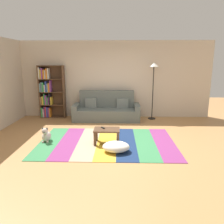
{
  "coord_description": "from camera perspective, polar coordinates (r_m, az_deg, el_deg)",
  "views": [
    {
      "loc": [
        0.12,
        -5.37,
        2.0
      ],
      "look_at": [
        -0.05,
        0.41,
        0.65
      ],
      "focal_mm": 35.11,
      "sensor_mm": 36.0,
      "label": 1
    }
  ],
  "objects": [
    {
      "name": "ground_plane",
      "position": [
        5.73,
        0.36,
        -7.29
      ],
      "size": [
        14.0,
        14.0,
        0.0
      ],
      "primitive_type": "plane",
      "color": "#B27F4C"
    },
    {
      "name": "back_wall",
      "position": [
        7.95,
        0.81,
        8.43
      ],
      "size": [
        6.8,
        0.1,
        2.7
      ],
      "primitive_type": "cube",
      "color": "beige",
      "rests_on": "ground_plane"
    },
    {
      "name": "rug",
      "position": [
        5.56,
        -1.36,
        -7.89
      ],
      "size": [
        3.37,
        2.25,
        0.01
      ],
      "color": "#387F4C",
      "rests_on": "ground_plane"
    },
    {
      "name": "couch",
      "position": [
        7.59,
        -1.44,
        0.46
      ],
      "size": [
        2.26,
        0.8,
        1.0
      ],
      "color": "#59605B",
      "rests_on": "ground_plane"
    },
    {
      "name": "bookshelf",
      "position": [
        8.14,
        -16.06,
        4.88
      ],
      "size": [
        0.9,
        0.28,
        1.86
      ],
      "color": "brown",
      "rests_on": "ground_plane"
    },
    {
      "name": "coffee_table",
      "position": [
        5.4,
        -1.37,
        -5.23
      ],
      "size": [
        0.63,
        0.43,
        0.37
      ],
      "color": "#513826",
      "rests_on": "rug"
    },
    {
      "name": "pouf",
      "position": [
        4.97,
        1.06,
        -9.03
      ],
      "size": [
        0.61,
        0.47,
        0.23
      ],
      "primitive_type": "ellipsoid",
      "color": "white",
      "rests_on": "rug"
    },
    {
      "name": "dog",
      "position": [
        5.81,
        -16.75,
        -5.9
      ],
      "size": [
        0.22,
        0.35,
        0.4
      ],
      "color": "beige",
      "rests_on": "ground_plane"
    },
    {
      "name": "standing_lamp",
      "position": [
        7.66,
        10.8,
        10.15
      ],
      "size": [
        0.32,
        0.32,
        1.96
      ],
      "color": "black",
      "rests_on": "ground_plane"
    },
    {
      "name": "tv_remote",
      "position": [
        5.45,
        -2.4,
        -4.11
      ],
      "size": [
        0.11,
        0.15,
        0.02
      ],
      "primitive_type": "cube",
      "rotation": [
        0.0,
        0.0,
        0.54
      ],
      "color": "black",
      "rests_on": "coffee_table"
    }
  ]
}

